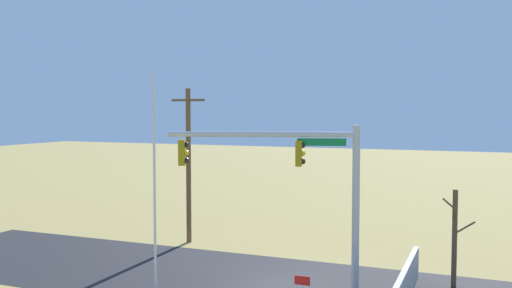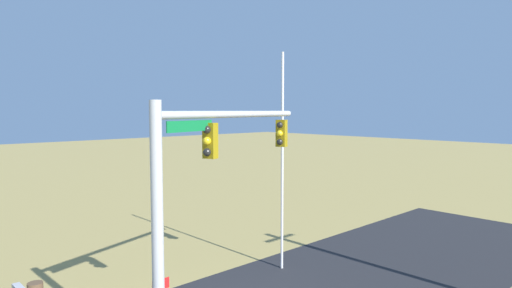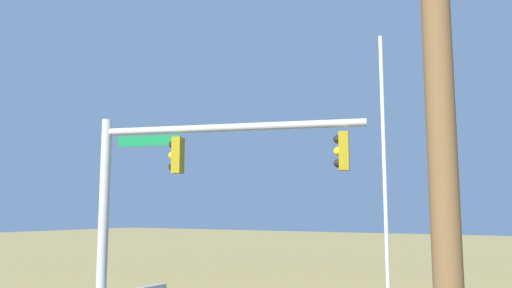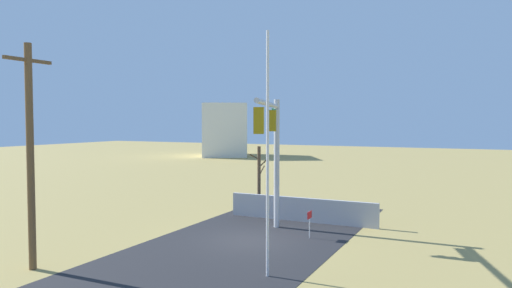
# 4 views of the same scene
# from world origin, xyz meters

# --- Properties ---
(signal_mast) EXTENTS (6.90, 2.35, 6.37)m
(signal_mast) POSITION_xyz_m (1.04, -0.66, 4.48)
(signal_mast) COLOR #B2B5BA
(signal_mast) RESTS_ON ground_plane
(flagpole) EXTENTS (0.10, 0.10, 8.33)m
(flagpole) POSITION_xyz_m (-4.08, -2.72, 4.16)
(flagpole) COLOR silver
(flagpole) RESTS_ON ground_plane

